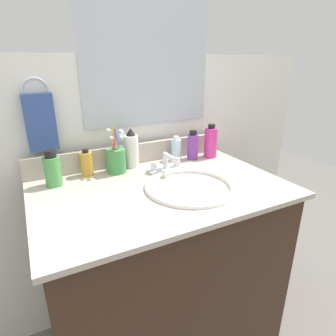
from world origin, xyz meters
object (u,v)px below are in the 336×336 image
faucet (166,165)px  bottle_gel_clear (176,149)px  bottle_oil_amber (87,164)px  bottle_soap_pink (211,142)px  hand_towel (41,123)px  cup_green (116,159)px  bottle_toner_green (53,170)px  bottle_cream_purple (193,146)px  bottle_lotion_white (131,149)px

faucet → bottle_gel_clear: (0.11, 0.11, 0.02)m
bottle_oil_amber → bottle_soap_pink: (0.59, -0.03, 0.02)m
bottle_gel_clear → bottle_oil_amber: bearing=-179.9°
hand_towel → cup_green: bearing=-20.3°
hand_towel → bottle_gel_clear: size_ratio=1.90×
hand_towel → bottle_toner_green: hand_towel is taller
bottle_gel_clear → cup_green: size_ratio=0.59×
faucet → cup_green: bearing=156.5°
faucet → bottle_gel_clear: bearing=45.4°
bottle_cream_purple → bottle_gel_clear: bearing=164.3°
bottle_oil_amber → cup_green: cup_green is taller
bottle_soap_pink → cup_green: 0.47m
bottle_soap_pink → cup_green: bearing=178.8°
hand_towel → bottle_toner_green: (0.01, -0.12, -0.16)m
bottle_soap_pink → cup_green: cup_green is taller
bottle_oil_amber → bottle_gel_clear: bottle_gel_clear is taller
bottle_gel_clear → cup_green: cup_green is taller
bottle_oil_amber → bottle_gel_clear: size_ratio=0.96×
faucet → bottle_toner_green: size_ratio=1.14×
faucet → bottle_lotion_white: size_ratio=0.92×
bottle_gel_clear → bottle_cream_purple: 0.08m
bottle_soap_pink → bottle_cream_purple: size_ratio=1.16×
faucet → bottle_gel_clear: bottle_gel_clear is taller
bottle_gel_clear → bottle_cream_purple: size_ratio=0.83×
bottle_gel_clear → hand_towel: bearing=172.6°
faucet → bottle_toner_green: bearing=171.9°
hand_towel → faucet: hand_towel is taller
bottle_gel_clear → bottle_lotion_white: 0.22m
bottle_soap_pink → bottle_gel_clear: (-0.17, 0.03, -0.02)m
hand_towel → bottle_soap_pink: bearing=-8.3°
bottle_toner_green → bottle_soap_pink: bearing=0.8°
cup_green → faucet: bearing=-23.5°
bottle_gel_clear → bottle_lotion_white: size_ratio=0.67×
bottle_soap_pink → bottle_lotion_white: bottle_lotion_white is taller
cup_green → bottle_cream_purple: bearing=0.3°
bottle_cream_purple → bottle_oil_amber: bearing=177.5°
faucet → cup_green: size_ratio=0.81×
hand_towel → bottle_lotion_white: bearing=-9.7°
bottle_lotion_white → faucet: bearing=-47.8°
bottle_gel_clear → bottle_cream_purple: bottle_cream_purple is taller
bottle_oil_amber → bottle_toner_green: (-0.13, -0.04, 0.01)m
bottle_lotion_white → bottle_cream_purple: (0.30, -0.04, -0.01)m
bottle_gel_clear → bottle_toner_green: bearing=-175.4°
faucet → bottle_gel_clear: size_ratio=1.38×
bottle_oil_amber → bottle_cream_purple: bottle_cream_purple is taller
faucet → bottle_oil_amber: (-0.31, 0.11, 0.02)m
bottle_oil_amber → bottle_cream_purple: (0.50, -0.02, 0.01)m
faucet → cup_green: cup_green is taller
hand_towel → bottle_lotion_white: (0.34, -0.06, -0.14)m
bottle_gel_clear → cup_green: (-0.30, -0.02, 0.00)m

